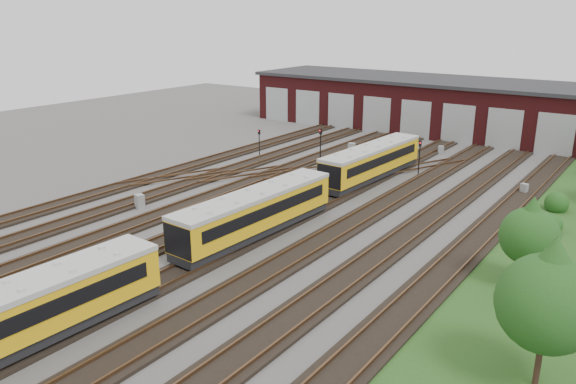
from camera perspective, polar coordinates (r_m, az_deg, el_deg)
The scene contains 18 objects.
ground at distance 38.32m, azimuth -5.15°, elevation -3.67°, with size 120.00×120.00×0.00m, color #4A4744.
track_network at distance 38.80m, azimuth -4.78°, elevation -3.22°, with size 30.40×70.00×0.33m.
maintenance_shed at distance 71.68m, azimuth 16.26°, elevation 8.38°, with size 51.00×12.50×6.35m.
grass_verge at distance 39.66m, azimuth 26.82°, elevation -4.81°, with size 8.00×55.00×0.05m, color #254416.
metro_train at distance 36.17m, azimuth -3.30°, elevation -2.02°, with size 2.95×45.30×2.73m.
signal_mast_0 at distance 56.64m, azimuth -2.94°, elevation 5.33°, with size 0.25×0.24×2.84m.
signal_mast_1 at distance 52.93m, azimuth 3.32°, elevation 5.01°, with size 0.31×0.29×3.67m.
signal_mast_2 at distance 51.61m, azimuth 13.22°, elevation 3.84°, with size 0.28×0.26×3.10m.
signal_mast_3 at distance 50.31m, azimuth 10.25°, elevation 3.45°, with size 0.27×0.26×2.77m.
relay_cabinet_0 at distance 43.17m, azimuth -14.83°, elevation -0.95°, with size 0.66×0.55×1.11m, color #929596.
relay_cabinet_1 at distance 58.86m, azimuth 6.49°, elevation 4.44°, with size 0.66×0.55×1.10m, color #929596.
relay_cabinet_2 at distance 38.22m, azimuth -9.55°, elevation -3.07°, with size 0.63×0.53×1.06m, color #929596.
relay_cabinet_3 at distance 60.37m, azimuth 15.28°, elevation 4.14°, with size 0.51×0.43×0.86m, color #929596.
relay_cabinet_4 at distance 49.06m, azimuth 22.86°, elevation 0.31°, with size 0.52×0.43×0.86m, color #929596.
tree_3 at distance 31.70m, azimuth 23.39°, elevation -3.50°, with size 3.04×3.04×5.04m.
tree_4 at distance 23.19m, azimuth 25.01°, elevation -9.21°, with size 3.82×3.82×6.32m.
bush_0 at distance 41.22m, azimuth 25.23°, elevation -2.73°, with size 1.45×1.45×1.45m, color #184513.
bush_1 at distance 45.66m, azimuth 25.66°, elevation -0.73°, with size 1.71×1.71×1.71m, color #184513.
Camera 1 is at (23.51, -26.89, 13.89)m, focal length 35.00 mm.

